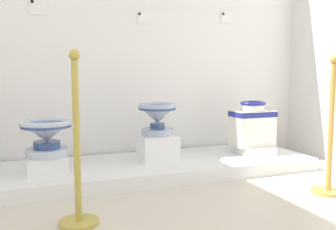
% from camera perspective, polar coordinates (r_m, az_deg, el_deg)
% --- Properties ---
extents(wall_back, '(3.80, 0.06, 2.96)m').
position_cam_1_polar(wall_back, '(3.78, -4.23, 15.30)').
color(wall_back, white).
rests_on(wall_back, ground_plane).
extents(display_platform, '(2.82, 0.89, 0.11)m').
position_cam_1_polar(display_platform, '(3.36, -1.58, -7.97)').
color(display_platform, white).
rests_on(display_platform, ground_plane).
extents(plinth_block_pale_glazed, '(0.30, 0.28, 0.13)m').
position_cam_1_polar(plinth_block_pale_glazed, '(3.09, -18.03, -7.22)').
color(plinth_block_pale_glazed, white).
rests_on(plinth_block_pale_glazed, display_platform).
extents(antique_toilet_pale_glazed, '(0.40, 0.40, 0.28)m').
position_cam_1_polar(antique_toilet_pale_glazed, '(3.04, -18.19, -2.71)').
color(antique_toilet_pale_glazed, silver).
rests_on(antique_toilet_pale_glazed, plinth_block_pale_glazed).
extents(plinth_block_leftmost, '(0.33, 0.31, 0.22)m').
position_cam_1_polar(plinth_block_leftmost, '(3.38, -1.64, -4.96)').
color(plinth_block_leftmost, white).
rests_on(plinth_block_leftmost, display_platform).
extents(antique_toilet_leftmost, '(0.35, 0.35, 0.28)m').
position_cam_1_polar(antique_toilet_leftmost, '(3.34, -1.66, -0.02)').
color(antique_toilet_leftmost, '#A2B1CE').
rests_on(antique_toilet_leftmost, plinth_block_leftmost).
extents(plinth_block_slender_white, '(0.30, 0.40, 0.08)m').
position_cam_1_polar(plinth_block_slender_white, '(3.74, 12.74, -5.15)').
color(plinth_block_slender_white, white).
rests_on(plinth_block_slender_white, display_platform).
extents(antique_toilet_slender_white, '(0.40, 0.25, 0.43)m').
position_cam_1_polar(antique_toilet_slender_white, '(3.70, 12.83, -1.29)').
color(antique_toilet_slender_white, white).
rests_on(antique_toilet_slender_white, plinth_block_slender_white).
extents(info_placard_first, '(0.14, 0.01, 0.14)m').
position_cam_1_polar(info_placard_first, '(3.59, -19.43, 15.44)').
color(info_placard_first, white).
extents(info_placard_second, '(0.11, 0.01, 0.12)m').
position_cam_1_polar(info_placard_second, '(3.74, -3.89, 14.70)').
color(info_placard_second, white).
extents(info_placard_third, '(0.13, 0.01, 0.12)m').
position_cam_1_polar(info_placard_third, '(4.11, 8.97, 14.59)').
color(info_placard_third, white).
extents(stanchion_post_near_left, '(0.24, 0.24, 1.03)m').
position_cam_1_polar(stanchion_post_near_left, '(2.25, -13.74, -8.30)').
color(stanchion_post_near_left, gold).
rests_on(stanchion_post_near_left, ground_plane).
extents(stanchion_post_near_right, '(0.25, 0.25, 1.02)m').
position_cam_1_polar(stanchion_post_near_right, '(3.01, 23.61, -5.16)').
color(stanchion_post_near_right, gold).
rests_on(stanchion_post_near_right, ground_plane).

